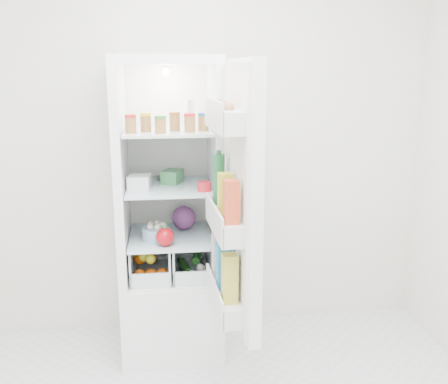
{
  "coord_description": "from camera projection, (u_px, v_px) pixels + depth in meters",
  "views": [
    {
      "loc": [
        -0.23,
        -1.7,
        1.72
      ],
      "look_at": [
        0.1,
        0.95,
        1.07
      ],
      "focal_mm": 40.0,
      "sensor_mm": 36.0,
      "label": 1
    }
  ],
  "objects": [
    {
      "name": "room_walls",
      "position": [
        230.0,
        110.0,
        1.7
      ],
      "size": [
        3.02,
        3.02,
        2.61
      ],
      "color": "silver",
      "rests_on": "ground"
    },
    {
      "name": "refrigerator",
      "position": [
        171.0,
        245.0,
        3.1
      ],
      "size": [
        0.6,
        0.6,
        1.8
      ],
      "color": "white",
      "rests_on": "ground"
    },
    {
      "name": "shelf_low",
      "position": [
        171.0,
        236.0,
        3.02
      ],
      "size": [
        0.49,
        0.53,
        0.01
      ],
      "primitive_type": "cube",
      "color": "silver",
      "rests_on": "refrigerator"
    },
    {
      "name": "shelf_mid",
      "position": [
        169.0,
        187.0,
        2.94
      ],
      "size": [
        0.49,
        0.53,
        0.02
      ],
      "primitive_type": "cube",
      "color": "silver",
      "rests_on": "refrigerator"
    },
    {
      "name": "shelf_top",
      "position": [
        168.0,
        131.0,
        2.86
      ],
      "size": [
        0.49,
        0.53,
        0.02
      ],
      "primitive_type": "cube",
      "color": "silver",
      "rests_on": "refrigerator"
    },
    {
      "name": "crisper_left",
      "position": [
        151.0,
        257.0,
        3.03
      ],
      "size": [
        0.23,
        0.46,
        0.22
      ],
      "primitive_type": null,
      "color": "silver",
      "rests_on": "refrigerator"
    },
    {
      "name": "crisper_right",
      "position": [
        191.0,
        256.0,
        3.06
      ],
      "size": [
        0.23,
        0.46,
        0.22
      ],
      "primitive_type": null,
      "color": "silver",
      "rests_on": "refrigerator"
    },
    {
      "name": "condiment_jars",
      "position": [
        168.0,
        124.0,
        2.74
      ],
      "size": [
        0.46,
        0.16,
        0.08
      ],
      "color": "#B21919",
      "rests_on": "shelf_top"
    },
    {
      "name": "squeeze_bottle",
      "position": [
        190.0,
        114.0,
        2.88
      ],
      "size": [
        0.05,
        0.05,
        0.17
      ],
      "primitive_type": "cylinder",
      "rotation": [
        0.0,
        0.0,
        0.1
      ],
      "color": "white",
      "rests_on": "shelf_top"
    },
    {
      "name": "tub_white",
      "position": [
        139.0,
        182.0,
        2.85
      ],
      "size": [
        0.14,
        0.14,
        0.08
      ],
      "primitive_type": "cube",
      "rotation": [
        0.0,
        0.0,
        -0.12
      ],
      "color": "silver",
      "rests_on": "shelf_mid"
    },
    {
      "name": "tin_red",
      "position": [
        204.0,
        186.0,
        2.8
      ],
      "size": [
        0.1,
        0.1,
        0.05
      ],
      "primitive_type": "cylinder",
      "rotation": [
        0.0,
        0.0,
        -0.31
      ],
      "color": "red",
      "rests_on": "shelf_mid"
    },
    {
      "name": "foil_tray",
      "position": [
        162.0,
        176.0,
        3.11
      ],
      "size": [
        0.18,
        0.15,
        0.04
      ],
      "primitive_type": "cube",
      "rotation": [
        0.0,
        0.0,
        0.27
      ],
      "color": "#B5B4B9",
      "rests_on": "shelf_mid"
    },
    {
      "name": "tub_green",
      "position": [
        172.0,
        177.0,
        2.99
      ],
      "size": [
        0.15,
        0.17,
        0.08
      ],
      "primitive_type": "cube",
      "rotation": [
        0.0,
        0.0,
        -0.4
      ],
      "color": "#3B8249",
      "rests_on": "shelf_mid"
    },
    {
      "name": "red_cabbage",
      "position": [
        184.0,
        218.0,
        3.12
      ],
      "size": [
        0.15,
        0.15,
        0.15
      ],
      "primitive_type": "sphere",
      "color": "#5C1F53",
      "rests_on": "shelf_low"
    },
    {
      "name": "bell_pepper",
      "position": [
        165.0,
        237.0,
        2.83
      ],
      "size": [
        0.11,
        0.11,
        0.11
      ],
      "primitive_type": "sphere",
      "color": "#B60B14",
      "rests_on": "shelf_low"
    },
    {
      "name": "mushroom_bowl",
      "position": [
        156.0,
        234.0,
        2.93
      ],
      "size": [
        0.18,
        0.18,
        0.07
      ],
      "primitive_type": "cylinder",
      "rotation": [
        0.0,
        0.0,
        -0.14
      ],
      "color": "#83A7C4",
      "rests_on": "shelf_low"
    },
    {
      "name": "citrus_pile",
      "position": [
        149.0,
        264.0,
        2.98
      ],
      "size": [
        0.2,
        0.24,
        0.16
      ],
      "color": "#E8580C",
      "rests_on": "refrigerator"
    },
    {
      "name": "veg_pile",
      "position": [
        192.0,
        263.0,
        3.07
      ],
      "size": [
        0.16,
        0.3,
        0.1
      ],
      "color": "#174517",
      "rests_on": "refrigerator"
    },
    {
      "name": "fridge_door",
      "position": [
        236.0,
        203.0,
        2.42
      ],
      "size": [
        0.2,
        0.6,
        1.3
      ],
      "rotation": [
        0.0,
        0.0,
        1.62
      ],
      "color": "white",
      "rests_on": "refrigerator"
    }
  ]
}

